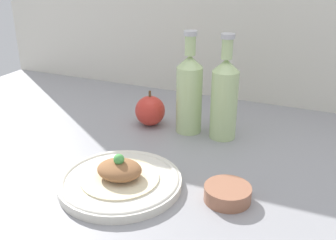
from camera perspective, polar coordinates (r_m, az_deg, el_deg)
The scene contains 7 objects.
ground_plane at distance 93.05cm, azimuth -0.69°, elevation -8.01°, with size 180.00×110.00×4.00cm, color gray.
plate at distance 85.31cm, azimuth -6.96°, elevation -8.84°, with size 26.35×26.35×2.23cm.
plated_food at distance 84.06cm, azimuth -7.04°, elevation -7.45°, with size 16.79×16.79×5.85cm.
cider_bottle_left at distance 106.28cm, azimuth 3.10°, elevation 4.09°, with size 7.06×7.06×27.89cm.
cider_bottle_right at distance 103.50cm, azimuth 8.18°, elevation 3.35°, with size 7.06×7.06×27.89cm.
apple at distance 112.75cm, azimuth -2.61°, elevation 1.37°, with size 8.65×8.65×10.31cm.
dipping_bowl at distance 81.13cm, azimuth 8.63°, elevation -10.49°, with size 9.55×9.55×3.11cm.
Camera 1 is at (32.70, -72.59, 46.16)cm, focal length 42.00 mm.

